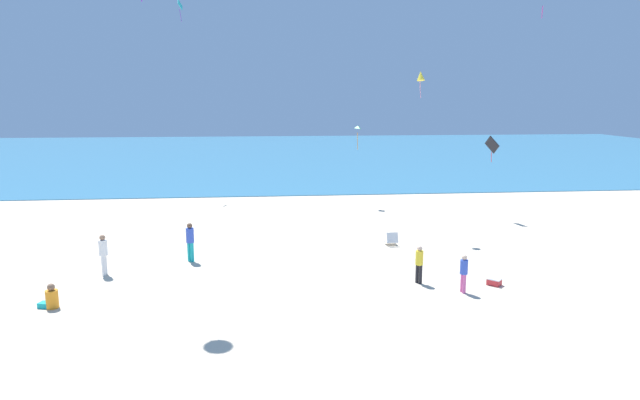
% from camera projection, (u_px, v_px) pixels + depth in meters
% --- Properties ---
extents(ground_plane, '(120.00, 120.00, 0.00)m').
position_uv_depth(ground_plane, '(313.00, 270.00, 22.05)').
color(ground_plane, beige).
extents(ocean_water, '(120.00, 60.00, 0.05)m').
position_uv_depth(ocean_water, '(281.00, 153.00, 67.94)').
color(ocean_water, teal).
rests_on(ocean_water, ground_plane).
extents(beach_chair_far_right, '(0.58, 0.68, 0.63)m').
position_uv_depth(beach_chair_far_right, '(391.00, 240.00, 25.74)').
color(beach_chair_far_right, white).
rests_on(beach_chair_far_right, ground_plane).
extents(cooler_box, '(0.59, 0.59, 0.26)m').
position_uv_depth(cooler_box, '(494.00, 282.00, 20.30)').
color(cooler_box, red).
rests_on(cooler_box, ground_plane).
extents(person_0, '(0.31, 0.31, 1.37)m').
position_uv_depth(person_0, '(464.00, 271.00, 19.41)').
color(person_0, '#D8599E').
rests_on(person_0, ground_plane).
extents(person_2, '(0.40, 0.40, 1.43)m').
position_uv_depth(person_2, '(419.00, 262.00, 20.39)').
color(person_2, black).
rests_on(person_2, ground_plane).
extents(person_3, '(0.34, 0.34, 1.60)m').
position_uv_depth(person_3, '(103.00, 252.00, 21.31)').
color(person_3, white).
rests_on(person_3, ground_plane).
extents(person_4, '(0.72, 0.51, 0.83)m').
position_uv_depth(person_4, '(51.00, 299.00, 18.08)').
color(person_4, orange).
rests_on(person_4, ground_plane).
extents(person_5, '(0.46, 0.46, 1.65)m').
position_uv_depth(person_5, '(190.00, 239.00, 23.09)').
color(person_5, '#19ADB2').
rests_on(person_5, ground_plane).
extents(kite_teal, '(0.32, 0.79, 1.52)m').
position_uv_depth(kite_teal, '(180.00, 5.00, 38.59)').
color(kite_teal, '#1EADAD').
extents(kite_black, '(0.46, 1.03, 1.49)m').
position_uv_depth(kite_black, '(492.00, 145.00, 31.00)').
color(kite_black, black).
extents(kite_yellow, '(0.42, 0.49, 1.33)m').
position_uv_depth(kite_yellow, '(421.00, 76.00, 27.17)').
color(kite_yellow, yellow).
extents(kite_green, '(0.48, 0.57, 1.52)m').
position_uv_depth(kite_green, '(358.00, 128.00, 34.86)').
color(kite_green, green).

